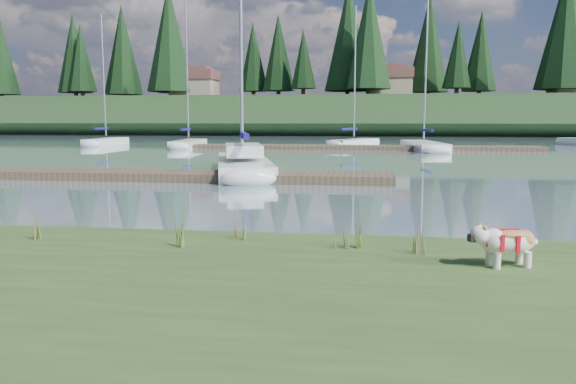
# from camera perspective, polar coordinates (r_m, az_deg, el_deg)

# --- Properties ---
(ground) EXTENTS (200.00, 200.00, 0.00)m
(ground) POSITION_cam_1_polar(r_m,az_deg,el_deg) (40.45, 3.70, 4.34)
(ground) COLOR #7994A0
(ground) RESTS_ON ground
(bank) EXTENTS (60.00, 9.00, 0.35)m
(bank) POSITION_cam_1_polar(r_m,az_deg,el_deg) (5.63, -26.57, -14.15)
(bank) COLOR #354F22
(bank) RESTS_ON ground
(ridge) EXTENTS (200.00, 20.00, 5.00)m
(ridge) POSITION_cam_1_polar(r_m,az_deg,el_deg) (83.33, 6.00, 7.62)
(ridge) COLOR #1F361A
(ridge) RESTS_ON ground
(bulldog) EXTENTS (0.89, 0.49, 0.52)m
(bulldog) POSITION_cam_1_polar(r_m,az_deg,el_deg) (7.49, 21.37, -4.60)
(bulldog) COLOR silver
(bulldog) RESTS_ON bank
(sailboat_main) EXTENTS (4.41, 10.02, 14.07)m
(sailboat_main) POSITION_cam_1_polar(r_m,az_deg,el_deg) (23.63, -4.66, 3.16)
(sailboat_main) COLOR silver
(sailboat_main) RESTS_ON ground
(dock_near) EXTENTS (16.00, 2.00, 0.30)m
(dock_near) POSITION_cam_1_polar(r_m,az_deg,el_deg) (20.63, -12.03, 1.65)
(dock_near) COLOR #4C3D2C
(dock_near) RESTS_ON ground
(dock_far) EXTENTS (26.00, 2.20, 0.30)m
(dock_far) POSITION_cam_1_polar(r_m,az_deg,el_deg) (40.34, 6.55, 4.51)
(dock_far) COLOR #4C3D2C
(dock_far) RESTS_ON ground
(sailboat_bg_0) EXTENTS (1.87, 7.44, 10.75)m
(sailboat_bg_0) POSITION_cam_1_polar(r_m,az_deg,el_deg) (49.99, -17.70, 4.96)
(sailboat_bg_0) COLOR silver
(sailboat_bg_0) RESTS_ON ground
(sailboat_bg_1) EXTENTS (2.27, 7.86, 11.59)m
(sailboat_bg_1) POSITION_cam_1_polar(r_m,az_deg,el_deg) (44.32, -9.86, 4.94)
(sailboat_bg_1) COLOR silver
(sailboat_bg_1) RESTS_ON ground
(sailboat_bg_2) EXTENTS (4.44, 7.19, 11.02)m
(sailboat_bg_2) POSITION_cam_1_polar(r_m,az_deg,el_deg) (45.82, 7.07, 5.07)
(sailboat_bg_2) COLOR silver
(sailboat_bg_2) RESTS_ON ground
(sailboat_bg_3) EXTENTS (2.86, 9.65, 13.79)m
(sailboat_bg_3) POSITION_cam_1_polar(r_m,az_deg,el_deg) (41.65, 13.38, 4.69)
(sailboat_bg_3) COLOR silver
(sailboat_bg_3) RESTS_ON ground
(weed_0) EXTENTS (0.17, 0.14, 0.64)m
(weed_0) POSITION_cam_1_polar(r_m,az_deg,el_deg) (8.21, -10.82, -3.59)
(weed_0) COLOR #475B23
(weed_0) RESTS_ON bank
(weed_1) EXTENTS (0.17, 0.14, 0.47)m
(weed_1) POSITION_cam_1_polar(r_m,az_deg,el_deg) (8.59, -4.87, -3.51)
(weed_1) COLOR #475B23
(weed_1) RESTS_ON bank
(weed_2) EXTENTS (0.17, 0.14, 0.62)m
(weed_2) POSITION_cam_1_polar(r_m,az_deg,el_deg) (8.03, 7.64, -3.84)
(weed_2) COLOR #475B23
(weed_2) RESTS_ON bank
(weed_3) EXTENTS (0.17, 0.14, 0.56)m
(weed_3) POSITION_cam_1_polar(r_m,az_deg,el_deg) (9.38, -24.21, -2.97)
(weed_3) COLOR #475B23
(weed_3) RESTS_ON bank
(weed_4) EXTENTS (0.17, 0.14, 0.40)m
(weed_4) POSITION_cam_1_polar(r_m,az_deg,el_deg) (8.01, 5.41, -4.50)
(weed_4) COLOR #475B23
(weed_4) RESTS_ON bank
(weed_5) EXTENTS (0.17, 0.14, 0.55)m
(weed_5) POSITION_cam_1_polar(r_m,az_deg,el_deg) (7.84, 12.97, -4.46)
(weed_5) COLOR #475B23
(weed_5) RESTS_ON bank
(mud_lip) EXTENTS (60.00, 0.50, 0.14)m
(mud_lip) POSITION_cam_1_polar(r_m,az_deg,el_deg) (9.44, -11.20, -5.57)
(mud_lip) COLOR #33281C
(mud_lip) RESTS_ON ground
(conifer_1) EXTENTS (4.40, 4.40, 11.30)m
(conifer_1) POSITION_cam_1_polar(r_m,az_deg,el_deg) (92.43, -20.27, 12.64)
(conifer_1) COLOR #382619
(conifer_1) RESTS_ON ridge
(conifer_2) EXTENTS (6.60, 6.60, 16.05)m
(conifer_2) POSITION_cam_1_polar(r_m,az_deg,el_deg) (83.93, -11.98, 15.06)
(conifer_2) COLOR #382619
(conifer_2) RESTS_ON ridge
(conifer_3) EXTENTS (4.84, 4.84, 12.25)m
(conifer_3) POSITION_cam_1_polar(r_m,az_deg,el_deg) (83.85, -0.99, 13.98)
(conifer_3) COLOR #382619
(conifer_3) RESTS_ON ridge
(conifer_4) EXTENTS (6.16, 6.16, 15.10)m
(conifer_4) POSITION_cam_1_polar(r_m,az_deg,el_deg) (77.05, 8.23, 15.51)
(conifer_4) COLOR #382619
(conifer_4) RESTS_ON ridge
(conifer_5) EXTENTS (3.96, 3.96, 10.35)m
(conifer_5) POSITION_cam_1_polar(r_m,az_deg,el_deg) (81.62, 16.88, 13.21)
(conifer_5) COLOR #382619
(conifer_5) RESTS_ON ridge
(conifer_6) EXTENTS (7.04, 7.04, 17.00)m
(conifer_6) POSITION_cam_1_polar(r_m,az_deg,el_deg) (83.00, 26.39, 14.87)
(conifer_6) COLOR #382619
(conifer_6) RESTS_ON ridge
(house_0) EXTENTS (6.30, 5.30, 4.65)m
(house_0) POSITION_cam_1_polar(r_m,az_deg,el_deg) (84.26, -9.44, 10.83)
(house_0) COLOR gray
(house_0) RESTS_ON ridge
(house_1) EXTENTS (6.30, 5.30, 4.65)m
(house_1) POSITION_cam_1_polar(r_m,az_deg,el_deg) (81.49, 10.29, 10.93)
(house_1) COLOR gray
(house_1) RESTS_ON ridge
(house_2) EXTENTS (6.30, 5.30, 4.65)m
(house_2) POSITION_cam_1_polar(r_m,az_deg,el_deg) (83.88, 27.23, 10.14)
(house_2) COLOR gray
(house_2) RESTS_ON ridge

